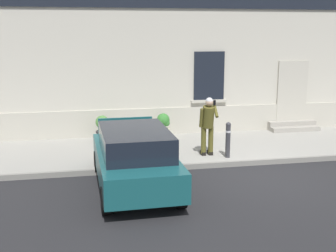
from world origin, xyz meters
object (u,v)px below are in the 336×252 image
Objects in this scene: person_on_phone at (208,122)px; planter_charcoal at (103,127)px; hatchback_car_teal at (134,157)px; planter_cream at (163,125)px; bollard_near_person at (228,138)px.

person_on_phone is 2.02× the size of planter_charcoal.
hatchback_car_teal is 4.58m from planter_cream.
person_on_phone is 2.58m from planter_cream.
hatchback_car_teal reaches higher than bollard_near_person.
person_on_phone reaches higher than hatchback_car_teal.
planter_cream is (2.06, -0.02, 0.00)m from planter_charcoal.
bollard_near_person is 1.22× the size of planter_charcoal.
person_on_phone reaches higher than bollard_near_person.
planter_cream is (-0.88, 2.36, -0.54)m from person_on_phone.
planter_charcoal is (-3.46, 2.68, -0.11)m from bollard_near_person.
hatchback_car_teal is 3.11m from person_on_phone.
hatchback_car_teal is at bearing -150.23° from bollard_near_person.
planter_charcoal is (-0.55, 4.35, -0.18)m from hatchback_car_teal.
hatchback_car_teal is 3.92× the size of bollard_near_person.
person_on_phone is at bearing -39.08° from planter_charcoal.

